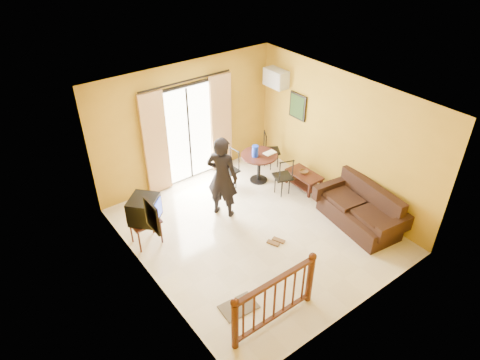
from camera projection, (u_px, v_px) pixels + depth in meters
ground at (255, 230)px, 8.62m from camera, size 5.00×5.00×0.00m
room_shell at (257, 158)px, 7.68m from camera, size 5.00×5.00×5.00m
balcony_door at (189, 133)px, 9.59m from camera, size 2.25×0.14×2.46m
tv_table at (145, 223)px, 8.07m from camera, size 0.54×0.45×0.54m
television at (144, 209)px, 7.91m from camera, size 0.73×0.73×0.49m
picture_left at (152, 216)px, 6.53m from camera, size 0.05×0.42×0.52m
dining_table at (259, 160)px, 9.83m from camera, size 0.84×0.84×0.71m
water_jug at (255, 151)px, 9.61m from camera, size 0.15×0.15×0.27m
serving_tray at (270, 153)px, 9.79m from camera, size 0.29×0.19×0.02m
dining_chairs at (261, 182)px, 10.08m from camera, size 1.85×1.55×0.95m
air_conditioner at (276, 78)px, 9.77m from camera, size 0.31×0.60×0.40m
botanical_print at (298, 106)px, 9.68m from camera, size 0.05×0.50×0.60m
coffee_table at (304, 178)px, 9.77m from camera, size 0.46×0.83×0.37m
bowl at (304, 172)px, 9.70m from camera, size 0.25×0.25×0.06m
sofa at (361, 211)px, 8.64m from camera, size 1.04×1.89×0.86m
standing_person at (222, 177)px, 8.61m from camera, size 0.72×0.79×1.80m
stair_balustrade at (275, 297)px, 6.47m from camera, size 1.63×0.13×1.04m
doormat at (239, 307)px, 7.01m from camera, size 0.63×0.44×0.02m
sandals at (276, 242)px, 8.32m from camera, size 0.33×0.27×0.03m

